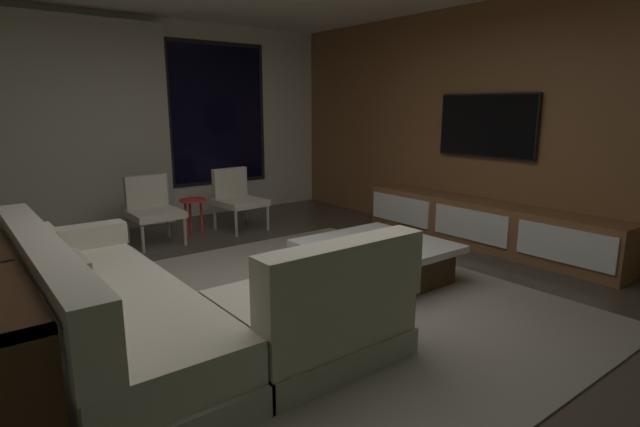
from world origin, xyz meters
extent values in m
plane|color=#473D33|center=(0.00, 0.00, 0.00)|extent=(9.20, 9.20, 0.00)
cube|color=silver|center=(0.00, 3.66, 1.35)|extent=(6.60, 0.12, 2.70)
cube|color=black|center=(1.30, 3.60, 1.45)|extent=(1.52, 0.02, 2.02)
cube|color=black|center=(1.30, 3.58, 1.45)|extent=(1.40, 0.03, 1.90)
cube|color=#BCB5A3|center=(-0.55, 3.48, 1.30)|extent=(2.10, 0.12, 2.60)
cube|color=brown|center=(3.06, 0.00, 1.35)|extent=(0.12, 7.80, 2.70)
cube|color=gray|center=(0.35, -0.10, 0.01)|extent=(3.20, 3.80, 0.01)
cube|color=#B1A997|center=(-1.24, 0.11, 0.09)|extent=(0.90, 2.50, 0.18)
cube|color=beige|center=(-1.24, 0.11, 0.30)|extent=(0.86, 2.42, 0.24)
cube|color=beige|center=(-1.59, 0.11, 0.62)|extent=(0.20, 2.50, 0.40)
cube|color=beige|center=(-1.24, 1.26, 0.51)|extent=(0.90, 0.20, 0.18)
cube|color=#B1A997|center=(-0.26, -0.69, 0.09)|extent=(1.10, 0.90, 0.18)
cube|color=beige|center=(-0.26, -0.69, 0.30)|extent=(1.07, 0.86, 0.24)
cube|color=beige|center=(-0.26, -1.04, 0.62)|extent=(1.10, 0.20, 0.40)
cube|color=beige|center=(-1.47, 0.66, 0.58)|extent=(0.10, 0.36, 0.36)
cube|color=#B2A893|center=(-1.47, -0.19, 0.58)|extent=(0.10, 0.36, 0.36)
cube|color=#442916|center=(1.03, 0.01, 0.15)|extent=(1.00, 1.00, 0.30)
cube|color=white|center=(1.03, 0.01, 0.33)|extent=(1.16, 1.16, 0.06)
cube|color=#755AA5|center=(0.86, -0.11, 0.37)|extent=(0.30, 0.21, 0.02)
cube|color=gray|center=(0.84, -0.11, 0.39)|extent=(0.28, 0.18, 0.03)
cube|color=gray|center=(0.84, -0.13, 0.42)|extent=(0.27, 0.19, 0.02)
cube|color=#464354|center=(0.85, -0.12, 0.44)|extent=(0.28, 0.21, 0.02)
cylinder|color=#B2ADA0|center=(1.26, 2.23, 0.18)|extent=(0.04, 0.04, 0.36)
cylinder|color=#B2ADA0|center=(0.79, 2.19, 0.18)|extent=(0.04, 0.04, 0.36)
cylinder|color=#B2ADA0|center=(1.22, 2.73, 0.18)|extent=(0.04, 0.04, 0.36)
cylinder|color=#B2ADA0|center=(0.74, 2.69, 0.18)|extent=(0.04, 0.04, 0.36)
cube|color=beige|center=(1.00, 2.46, 0.36)|extent=(0.58, 0.60, 0.08)
cube|color=beige|center=(0.98, 2.70, 0.59)|extent=(0.49, 0.12, 0.38)
cylinder|color=#B2ADA0|center=(0.13, 2.19, 0.18)|extent=(0.04, 0.04, 0.36)
cylinder|color=#B2ADA0|center=(-0.35, 2.19, 0.18)|extent=(0.04, 0.04, 0.36)
cylinder|color=#B2ADA0|center=(0.13, 2.69, 0.18)|extent=(0.04, 0.04, 0.36)
cylinder|color=#B2ADA0|center=(-0.35, 2.69, 0.18)|extent=(0.04, 0.04, 0.36)
cube|color=beige|center=(-0.11, 2.44, 0.36)|extent=(0.54, 0.56, 0.08)
cube|color=beige|center=(-0.11, 2.68, 0.59)|extent=(0.49, 0.08, 0.38)
cylinder|color=red|center=(0.30, 2.55, 0.23)|extent=(0.03, 0.03, 0.46)
cylinder|color=red|center=(0.50, 2.55, 0.23)|extent=(0.03, 0.03, 0.46)
cylinder|color=red|center=(0.40, 2.65, 0.23)|extent=(0.03, 0.03, 0.46)
cylinder|color=red|center=(0.40, 2.55, 0.45)|extent=(0.32, 0.32, 0.02)
cube|color=brown|center=(2.78, 0.10, 0.26)|extent=(0.44, 3.10, 0.52)
cube|color=white|center=(2.55, -0.94, 0.29)|extent=(0.02, 0.93, 0.33)
cube|color=white|center=(2.55, 0.10, 0.29)|extent=(0.02, 0.93, 0.33)
cube|color=white|center=(2.55, 1.15, 0.29)|extent=(0.02, 0.93, 0.33)
cube|color=#352214|center=(2.74, -0.75, 0.12)|extent=(0.33, 0.68, 0.19)
cube|color=beige|center=(2.74, -1.01, 0.11)|extent=(0.03, 0.04, 0.17)
cube|color=#66A784|center=(2.74, -0.84, 0.10)|extent=(0.03, 0.04, 0.15)
cube|color=tan|center=(2.74, -0.67, 0.11)|extent=(0.03, 0.04, 0.17)
cube|color=#6DCC97|center=(2.74, -0.49, 0.10)|extent=(0.03, 0.04, 0.16)
cube|color=black|center=(2.95, 0.25, 1.35)|extent=(0.04, 1.23, 0.71)
cube|color=black|center=(2.95, 0.25, 1.35)|extent=(0.05, 1.19, 0.67)
cube|color=#442916|center=(-1.91, -1.02, 0.37)|extent=(0.40, 0.04, 0.74)
cube|color=silver|center=(-1.92, -0.74, 0.27)|extent=(0.18, 0.04, 0.22)
camera|label=1|loc=(-2.00, -3.06, 1.56)|focal=27.72mm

